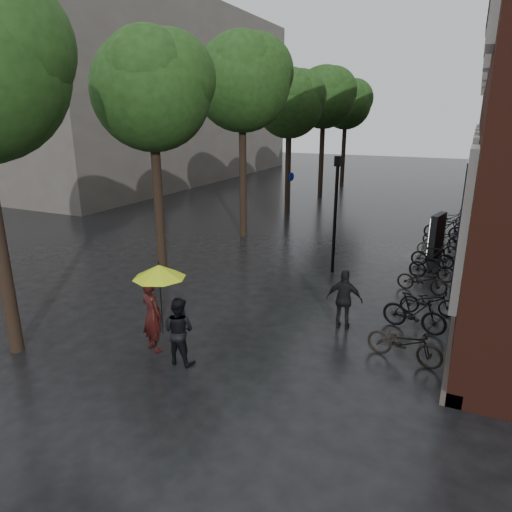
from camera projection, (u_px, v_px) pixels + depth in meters
The scene contains 11 objects.
ground at pixel (119, 419), 8.53m from camera, with size 120.00×120.00×0.00m, color black.
bg_building at pixel (134, 96), 39.57m from camera, with size 16.00×30.00×14.00m, color #47423D.
street_trees at pixel (268, 95), 22.03m from camera, with size 4.33×34.03×8.91m.
person_burgundy at pixel (152, 315), 10.80m from camera, with size 0.66×0.43×1.81m, color black.
person_black at pixel (179, 331), 10.27m from camera, with size 0.77×0.60×1.58m, color black.
lime_umbrella at pixel (159, 271), 10.12m from camera, with size 1.20×1.20×1.75m.
pedestrian_walking at pixel (344, 299), 11.96m from camera, with size 0.95×0.40×1.62m, color black.
parked_bicycles at pixel (436, 256), 16.85m from camera, with size 2.00×15.69×1.04m.
ad_lightbox at pixel (436, 236), 17.85m from camera, with size 0.27×1.18×1.78m.
lamp_post at pixel (336, 204), 15.78m from camera, with size 0.21×0.21×4.12m.
cycle_sign at pixel (290, 188), 24.70m from camera, with size 0.13×0.45×2.48m.
Camera 1 is at (5.39, -5.47, 5.45)m, focal length 32.00 mm.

